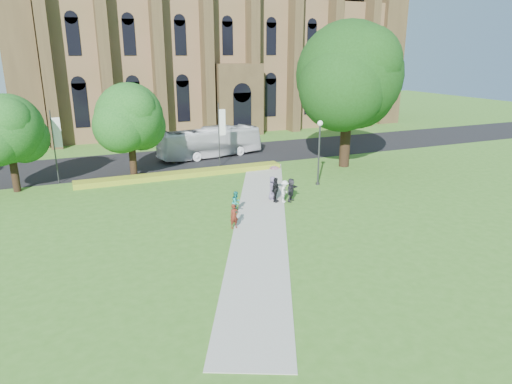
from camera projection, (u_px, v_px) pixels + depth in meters
name	position (u px, v px, depth m)	size (l,w,h in m)	color
ground	(267.00, 224.00, 28.80)	(160.00, 160.00, 0.00)	#3B7122
road	(186.00, 158.00, 46.38)	(160.00, 10.00, 0.02)	black
footpath	(261.00, 218.00, 29.67)	(3.20, 30.00, 0.04)	#B2B2A8
flower_hedge	(183.00, 174.00, 39.59)	(18.00, 1.40, 0.45)	gold
cathedral	(215.00, 33.00, 63.66)	(52.60, 18.25, 28.00)	brown
streetlamp	(319.00, 145.00, 36.35)	(0.44, 0.44, 5.24)	#38383D
large_tree	(349.00, 75.00, 40.88)	(9.60, 9.60, 13.20)	#332114
street_tree_0	(8.00, 129.00, 34.06)	(5.20, 5.20, 7.50)	#332114
street_tree_1	(129.00, 117.00, 37.76)	(5.60, 5.60, 8.05)	#332114
banner_pole_0	(220.00, 131.00, 41.96)	(0.70, 0.10, 6.00)	#38383D
banner_pole_1	(55.00, 143.00, 36.71)	(0.70, 0.10, 6.00)	#38383D
tour_coach	(210.00, 142.00, 46.65)	(2.55, 10.90, 3.04)	white
pedestrian_0	(234.00, 216.00, 27.77)	(0.56, 0.37, 1.53)	#5B2015
pedestrian_1	(236.00, 202.00, 30.31)	(0.75, 0.58, 1.54)	teal
pedestrian_2	(285.00, 191.00, 32.58)	(1.04, 0.60, 1.61)	white
pedestrian_3	(275.00, 190.00, 32.60)	(1.06, 0.44, 1.81)	black
pedestrian_4	(273.00, 188.00, 33.25)	(0.84, 0.54, 1.71)	slate
pedestrian_5	(291.00, 190.00, 32.80)	(1.58, 0.50, 1.70)	#29272F
parasol	(274.00, 172.00, 33.06)	(0.74, 0.74, 0.65)	#CC90A0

